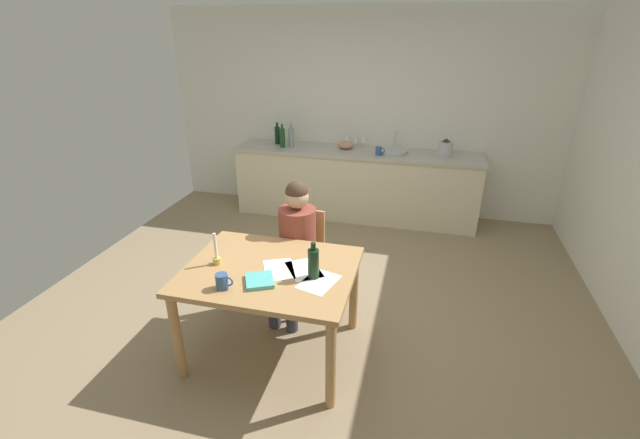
{
  "coord_description": "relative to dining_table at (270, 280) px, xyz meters",
  "views": [
    {
      "loc": [
        0.85,
        -3.06,
        2.35
      ],
      "look_at": [
        0.04,
        0.15,
        0.85
      ],
      "focal_mm": 24.01,
      "sensor_mm": 36.0,
      "label": 1
    }
  ],
  "objects": [
    {
      "name": "mixing_bowl",
      "position": [
        0.0,
        2.85,
        0.3
      ],
      "size": [
        0.21,
        0.21,
        0.09
      ],
      "primitive_type": "ellipsoid",
      "color": "tan",
      "rests_on": "kitchen_counter"
    },
    {
      "name": "chair_at_table",
      "position": [
        0.02,
        0.73,
        -0.16
      ],
      "size": [
        0.43,
        0.43,
        0.86
      ],
      "color": "tan",
      "rests_on": "ground"
    },
    {
      "name": "wall_back",
      "position": [
        0.16,
        3.15,
        0.66
      ],
      "size": [
        5.2,
        0.12,
        2.6
      ],
      "primitive_type": "cube",
      "color": "silver",
      "rests_on": "ground"
    },
    {
      "name": "ground_plane",
      "position": [
        0.16,
        0.55,
        -0.66
      ],
      "size": [
        5.2,
        5.2,
        0.04
      ],
      "primitive_type": "cube",
      "color": "#937F60"
    },
    {
      "name": "person_seated",
      "position": [
        0.01,
        0.58,
        0.04
      ],
      "size": [
        0.34,
        0.61,
        1.19
      ],
      "color": "brown",
      "rests_on": "ground"
    },
    {
      "name": "bottle_oil",
      "position": [
        -0.93,
        2.86,
        0.38
      ],
      "size": [
        0.07,
        0.07,
        0.29
      ],
      "color": "black",
      "rests_on": "kitchen_counter"
    },
    {
      "name": "bottle_wine_red",
      "position": [
        -0.7,
        2.76,
        0.39
      ],
      "size": [
        0.07,
        0.07,
        0.3
      ],
      "color": "#8C999E",
      "rests_on": "kitchen_counter"
    },
    {
      "name": "coffee_mug",
      "position": [
        -0.22,
        -0.32,
        0.16
      ],
      "size": [
        0.12,
        0.08,
        0.11
      ],
      "color": "#33598C",
      "rests_on": "dining_table"
    },
    {
      "name": "bottle_vinegar",
      "position": [
        -0.81,
        2.71,
        0.39
      ],
      "size": [
        0.07,
        0.07,
        0.3
      ],
      "color": "#194C23",
      "rests_on": "kitchen_counter"
    },
    {
      "name": "kitchen_counter",
      "position": [
        0.16,
        2.79,
        -0.19
      ],
      "size": [
        3.15,
        0.64,
        0.9
      ],
      "color": "beige",
      "rests_on": "ground"
    },
    {
      "name": "stovetop_kettle",
      "position": [
        1.25,
        2.79,
        0.36
      ],
      "size": [
        0.18,
        0.18,
        0.22
      ],
      "color": "#B7BABF",
      "rests_on": "kitchen_counter"
    },
    {
      "name": "book_magazine",
      "position": [
        -0.0,
        -0.19,
        0.12
      ],
      "size": [
        0.26,
        0.26,
        0.03
      ],
      "primitive_type": "cube",
      "rotation": [
        0.0,
        0.0,
        0.45
      ],
      "color": "#53B8B9",
      "rests_on": "dining_table"
    },
    {
      "name": "paper_bill",
      "position": [
        0.25,
        0.04,
        0.1
      ],
      "size": [
        0.34,
        0.36,
        0.0
      ],
      "primitive_type": "cube",
      "rotation": [
        0.0,
        0.0,
        0.61
      ],
      "color": "white",
      "rests_on": "dining_table"
    },
    {
      "name": "dining_table",
      "position": [
        0.0,
        0.0,
        0.0
      ],
      "size": [
        1.23,
        0.98,
        0.75
      ],
      "color": "tan",
      "rests_on": "ground"
    },
    {
      "name": "wine_glass_back_left",
      "position": [
        -0.0,
        2.94,
        0.37
      ],
      "size": [
        0.07,
        0.07,
        0.15
      ],
      "color": "silver",
      "rests_on": "kitchen_counter"
    },
    {
      "name": "sink_unit",
      "position": [
        0.62,
        2.79,
        0.28
      ],
      "size": [
        0.36,
        0.36,
        0.24
      ],
      "color": "#B2B7BC",
      "rests_on": "kitchen_counter"
    },
    {
      "name": "paper_letter",
      "position": [
        0.07,
        0.0,
        0.1
      ],
      "size": [
        0.31,
        0.36,
        0.0
      ],
      "primitive_type": "cube",
      "rotation": [
        0.0,
        0.0,
        0.43
      ],
      "color": "white",
      "rests_on": "dining_table"
    },
    {
      "name": "candlestick",
      "position": [
        -0.4,
        -0.03,
        0.17
      ],
      "size": [
        0.06,
        0.06,
        0.25
      ],
      "color": "gold",
      "rests_on": "dining_table"
    },
    {
      "name": "paper_envelope",
      "position": [
        0.39,
        -0.09,
        0.1
      ],
      "size": [
        0.28,
        0.34,
        0.0
      ],
      "primitive_type": "cube",
      "rotation": [
        0.0,
        0.0,
        -0.28
      ],
      "color": "white",
      "rests_on": "dining_table"
    },
    {
      "name": "wine_glass_near_sink",
      "position": [
        0.22,
        2.94,
        0.37
      ],
      "size": [
        0.07,
        0.07,
        0.15
      ],
      "color": "silver",
      "rests_on": "kitchen_counter"
    },
    {
      "name": "teacup_on_counter",
      "position": [
        0.46,
        2.64,
        0.31
      ],
      "size": [
        0.11,
        0.07,
        0.11
      ],
      "color": "#33598C",
      "rests_on": "kitchen_counter"
    },
    {
      "name": "wine_bottle_on_table",
      "position": [
        0.34,
        -0.04,
        0.22
      ],
      "size": [
        0.08,
        0.08,
        0.27
      ],
      "color": "black",
      "rests_on": "dining_table"
    },
    {
      "name": "wine_glass_by_kettle",
      "position": [
        0.12,
        2.94,
        0.37
      ],
      "size": [
        0.07,
        0.07,
        0.15
      ],
      "color": "silver",
      "rests_on": "kitchen_counter"
    }
  ]
}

